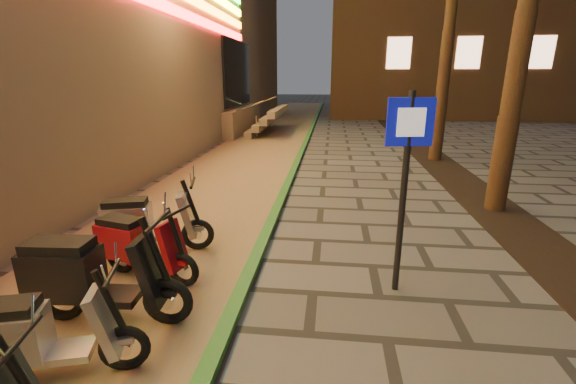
# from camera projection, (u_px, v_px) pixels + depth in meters

# --- Properties ---
(parking_strip) EXTENTS (3.40, 60.00, 0.01)m
(parking_strip) POSITION_uv_depth(u_px,v_px,m) (238.00, 169.00, 11.56)
(parking_strip) COLOR #8C7251
(parking_strip) RESTS_ON ground
(green_curb) EXTENTS (0.18, 60.00, 0.10)m
(green_curb) POSITION_uv_depth(u_px,v_px,m) (294.00, 169.00, 11.37)
(green_curb) COLOR #2B6F29
(green_curb) RESTS_ON ground
(planting_strip) EXTENTS (1.20, 40.00, 0.02)m
(planting_strip) POSITION_uv_depth(u_px,v_px,m) (544.00, 250.00, 6.13)
(planting_strip) COLOR black
(planting_strip) RESTS_ON ground
(pedestrian_sign) EXTENTS (0.55, 0.13, 2.52)m
(pedestrian_sign) POSITION_uv_depth(u_px,v_px,m) (406.00, 167.00, 4.56)
(pedestrian_sign) COLOR black
(pedestrian_sign) RESTS_ON ground
(scooter_6) EXTENTS (1.50, 0.78, 1.06)m
(scooter_6) POSITION_uv_depth(u_px,v_px,m) (36.00, 336.00, 3.40)
(scooter_6) COLOR black
(scooter_6) RESTS_ON ground
(scooter_7) EXTENTS (1.82, 0.64, 1.28)m
(scooter_7) POSITION_uv_depth(u_px,v_px,m) (89.00, 277.00, 4.22)
(scooter_7) COLOR black
(scooter_7) RESTS_ON ground
(scooter_8) EXTENTS (1.54, 0.75, 1.08)m
(scooter_8) POSITION_uv_depth(u_px,v_px,m) (136.00, 245.00, 5.22)
(scooter_8) COLOR black
(scooter_8) RESTS_ON ground
(scooter_9) EXTENTS (1.65, 0.82, 1.16)m
(scooter_9) POSITION_uv_depth(u_px,v_px,m) (145.00, 223.00, 5.93)
(scooter_9) COLOR black
(scooter_9) RESTS_ON ground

